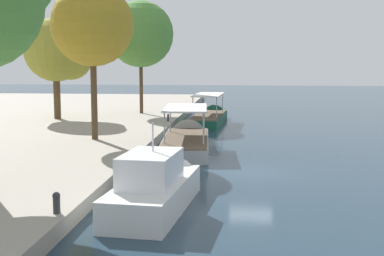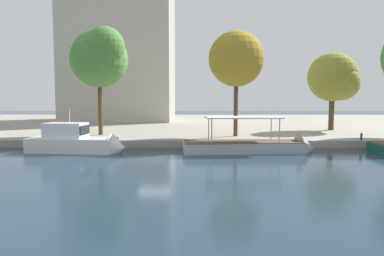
% 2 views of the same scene
% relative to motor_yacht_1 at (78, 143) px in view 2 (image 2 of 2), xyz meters
% --- Properties ---
extents(ground_plane, '(220.00, 220.00, 0.00)m').
position_rel_motor_yacht_1_xyz_m(ground_plane, '(7.38, -4.32, -0.79)').
color(ground_plane, '#1E3342').
extents(dock_promenade, '(120.00, 55.00, 0.73)m').
position_rel_motor_yacht_1_xyz_m(dock_promenade, '(7.38, 30.30, -0.42)').
color(dock_promenade, gray).
rests_on(dock_promenade, ground_plane).
extents(motor_yacht_1, '(8.99, 3.45, 4.69)m').
position_rel_motor_yacht_1_xyz_m(motor_yacht_1, '(0.00, 0.00, 0.00)').
color(motor_yacht_1, silver).
rests_on(motor_yacht_1, ground_plane).
extents(tour_boat_2, '(12.16, 4.01, 4.43)m').
position_rel_motor_yacht_1_xyz_m(tour_boat_2, '(15.99, 0.41, -0.41)').
color(tour_boat_2, '#9EA3A8').
rests_on(tour_boat_2, ground_plane).
extents(mooring_bollard_1, '(0.23, 0.23, 0.72)m').
position_rel_motor_yacht_1_xyz_m(mooring_bollard_1, '(26.91, 3.32, 0.33)').
color(mooring_bollard_1, '#2D2D33').
rests_on(mooring_bollard_1, dock_promenade).
extents(mooring_bollard_2, '(0.31, 0.31, 0.83)m').
position_rel_motor_yacht_1_xyz_m(mooring_bollard_2, '(-3.88, 3.27, 0.39)').
color(mooring_bollard_2, '#2D2D33').
rests_on(mooring_bollard_2, dock_promenade).
extents(tree_0, '(6.36, 6.59, 11.82)m').
position_rel_motor_yacht_1_xyz_m(tree_0, '(0.04, 7.92, 8.74)').
color(tree_0, '#4C3823').
rests_on(tree_0, dock_promenade).
extents(tree_1, '(6.00, 6.00, 11.36)m').
position_rel_motor_yacht_1_xyz_m(tree_1, '(14.84, 7.19, 8.37)').
color(tree_1, '#4C3823').
rests_on(tree_1, dock_promenade).
extents(tree_3, '(6.73, 6.79, 9.99)m').
position_rel_motor_yacht_1_xyz_m(tree_3, '(28.63, 14.71, 6.53)').
color(tree_3, '#4C3823').
rests_on(tree_3, dock_promenade).
extents(office_tower, '(19.15, 15.37, 42.17)m').
position_rel_motor_yacht_1_xyz_m(office_tower, '(-3.48, 35.36, 19.99)').
color(office_tower, '#ADA899').
rests_on(office_tower, dock_promenade).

